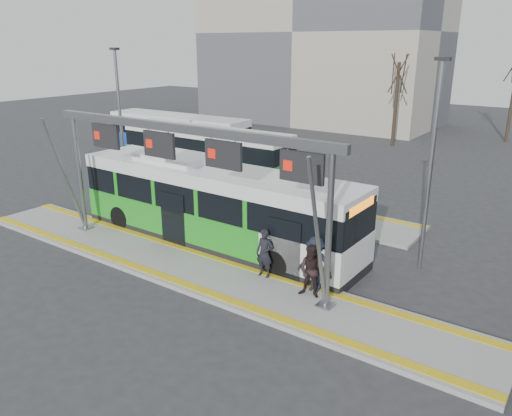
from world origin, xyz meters
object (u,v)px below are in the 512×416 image
(hero_bus, at_px, (214,206))
(passenger_b, at_px, (312,271))
(gantry, at_px, (182,154))
(passenger_a, at_px, (264,253))
(passenger_c, at_px, (315,264))

(hero_bus, height_order, passenger_b, hero_bus)
(gantry, bearing_deg, passenger_b, 3.74)
(hero_bus, bearing_deg, passenger_a, -24.00)
(gantry, distance_m, passenger_c, 6.03)
(hero_bus, bearing_deg, passenger_b, -18.93)
(passenger_a, distance_m, passenger_c, 1.99)
(gantry, distance_m, hero_bus, 3.63)
(gantry, relative_size, passenger_c, 6.79)
(gantry, relative_size, hero_bus, 1.00)
(hero_bus, relative_size, passenger_a, 7.37)
(passenger_b, bearing_deg, passenger_a, 159.06)
(gantry, height_order, passenger_c, gantry)
(passenger_c, bearing_deg, passenger_a, 179.13)
(gantry, xyz_separation_m, hero_bus, (-0.61, 2.38, -2.67))
(passenger_a, bearing_deg, hero_bus, 153.24)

